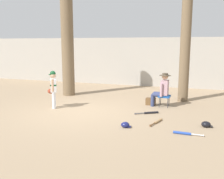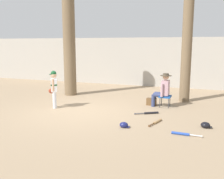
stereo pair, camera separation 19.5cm
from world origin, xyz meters
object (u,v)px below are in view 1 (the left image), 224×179
at_px(young_ballplayer, 53,87).
at_px(bat_blue_youth, 184,133).
at_px(batting_helmet_navy, 125,125).
at_px(folding_stool, 164,97).
at_px(bat_wood_tan, 157,121).
at_px(tree_near_player, 68,45).
at_px(bat_black_composite, 149,113).
at_px(handbag_beside_stool, 151,102).
at_px(batting_helmet_black, 206,124).
at_px(tree_behind_spectator, 185,51).
at_px(seated_spectator, 162,89).

xyz_separation_m(young_ballplayer, bat_blue_youth, (4.49, -1.30, -0.71)).
distance_m(young_ballplayer, batting_helmet_navy, 3.27).
xyz_separation_m(young_ballplayer, folding_stool, (3.63, 1.43, -0.38)).
bearing_deg(bat_wood_tan, tree_near_player, 147.22).
distance_m(young_ballplayer, bat_black_composite, 3.40).
bearing_deg(handbag_beside_stool, bat_wood_tan, -74.54).
bearing_deg(batting_helmet_black, bat_wood_tan, -178.78).
xyz_separation_m(bat_wood_tan, batting_helmet_navy, (-0.75, -0.70, 0.03)).
distance_m(tree_behind_spectator, batting_helmet_navy, 4.43).
xyz_separation_m(handbag_beside_stool, batting_helmet_black, (1.87, -2.02, -0.06)).
bearing_deg(batting_helmet_navy, young_ballplayer, 157.27).
bearing_deg(folding_stool, bat_black_composite, -106.11).
relative_size(young_ballplayer, handbag_beside_stool, 3.84).
bearing_deg(tree_behind_spectator, handbag_beside_stool, -135.13).
bearing_deg(young_ballplayer, bat_wood_tan, -8.27).
xyz_separation_m(tree_near_player, folding_stool, (4.24, -0.80, -1.80)).
bearing_deg(young_ballplayer, tree_behind_spectator, 31.52).
height_order(tree_near_player, tree_behind_spectator, tree_near_player).
height_order(seated_spectator, bat_black_composite, seated_spectator).
xyz_separation_m(folding_stool, handbag_beside_stool, (-0.50, 0.08, -0.23)).
bearing_deg(folding_stool, young_ballplayer, -158.51).
bearing_deg(young_ballplayer, seated_spectator, 22.08).
bearing_deg(tree_near_player, young_ballplayer, -74.89).
bearing_deg(folding_stool, tree_near_player, 169.27).
bearing_deg(bat_black_composite, handbag_beside_stool, 98.58).
bearing_deg(handbag_beside_stool, tree_behind_spectator, 44.87).
relative_size(tree_near_player, handbag_beside_stool, 14.68).
relative_size(seated_spectator, bat_black_composite, 1.69).
distance_m(tree_behind_spectator, folding_stool, 2.04).
xyz_separation_m(young_ballplayer, bat_wood_tan, (3.70, -0.54, -0.71)).
bearing_deg(handbag_beside_stool, seated_spectator, -11.14).
relative_size(tree_near_player, young_ballplayer, 3.82).
height_order(tree_near_player, batting_helmet_navy, tree_near_player).
bearing_deg(young_ballplayer, batting_helmet_navy, -22.73).
bearing_deg(bat_wood_tan, seated_spectator, 94.80).
bearing_deg(tree_behind_spectator, young_ballplayer, -148.48).
relative_size(young_ballplayer, bat_black_composite, 1.84).
distance_m(bat_wood_tan, batting_helmet_navy, 1.03).
relative_size(tree_near_player, bat_wood_tan, 6.82).
bearing_deg(bat_black_composite, batting_helmet_navy, -103.26).
height_order(seated_spectator, batting_helmet_black, seated_spectator).
relative_size(folding_stool, bat_wood_tan, 0.56).
bearing_deg(batting_helmet_navy, bat_blue_youth, -2.53).
height_order(tree_behind_spectator, folding_stool, tree_behind_spectator).
height_order(bat_wood_tan, bat_black_composite, same).
distance_m(tree_behind_spectator, bat_black_composite, 3.09).
distance_m(tree_near_player, bat_wood_tan, 5.55).
distance_m(folding_stool, bat_blue_youth, 2.88).
bearing_deg(bat_black_composite, tree_behind_spectator, 68.45).
xyz_separation_m(tree_behind_spectator, bat_black_composite, (-0.89, -2.26, -1.91)).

